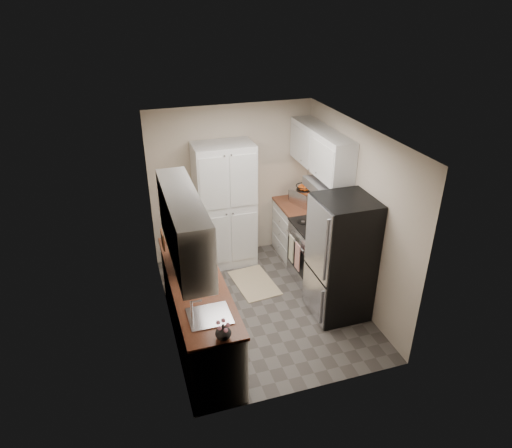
# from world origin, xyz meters

# --- Properties ---
(ground) EXTENTS (3.20, 3.20, 0.00)m
(ground) POSITION_xyz_m (0.00, 0.00, 0.00)
(ground) COLOR #56514C
(ground) RESTS_ON ground
(room_shell) EXTENTS (2.64, 3.24, 2.52)m
(room_shell) POSITION_xyz_m (-0.02, -0.01, 1.63)
(room_shell) COLOR beige
(room_shell) RESTS_ON ground
(pantry_cabinet) EXTENTS (0.90, 0.55, 2.00)m
(pantry_cabinet) POSITION_xyz_m (-0.20, 1.32, 1.00)
(pantry_cabinet) COLOR silver
(pantry_cabinet) RESTS_ON ground
(base_cabinet_left) EXTENTS (0.60, 2.30, 0.88)m
(base_cabinet_left) POSITION_xyz_m (-0.99, -0.43, 0.44)
(base_cabinet_left) COLOR silver
(base_cabinet_left) RESTS_ON ground
(countertop_left) EXTENTS (0.63, 2.33, 0.04)m
(countertop_left) POSITION_xyz_m (-0.99, -0.43, 0.90)
(countertop_left) COLOR brown
(countertop_left) RESTS_ON base_cabinet_left
(base_cabinet_right) EXTENTS (0.60, 0.80, 0.88)m
(base_cabinet_right) POSITION_xyz_m (0.99, 1.19, 0.44)
(base_cabinet_right) COLOR silver
(base_cabinet_right) RESTS_ON ground
(countertop_right) EXTENTS (0.63, 0.83, 0.04)m
(countertop_right) POSITION_xyz_m (0.99, 1.19, 0.90)
(countertop_right) COLOR brown
(countertop_right) RESTS_ON base_cabinet_right
(electric_range) EXTENTS (0.71, 0.78, 1.13)m
(electric_range) POSITION_xyz_m (0.97, 0.39, 0.48)
(electric_range) COLOR #B7B7BC
(electric_range) RESTS_ON ground
(refrigerator) EXTENTS (0.70, 0.72, 1.70)m
(refrigerator) POSITION_xyz_m (0.94, -0.41, 0.85)
(refrigerator) COLOR #B7B7BC
(refrigerator) RESTS_ON ground
(microwave) EXTENTS (0.51, 0.65, 0.32)m
(microwave) POSITION_xyz_m (-0.97, -0.05, 1.08)
(microwave) COLOR #A7A6AB
(microwave) RESTS_ON countertop_left
(wine_bottle) EXTENTS (0.07, 0.07, 0.28)m
(wine_bottle) POSITION_xyz_m (-1.14, 0.54, 1.06)
(wine_bottle) COLOR black
(wine_bottle) RESTS_ON countertop_left
(flower_vase) EXTENTS (0.17, 0.17, 0.17)m
(flower_vase) POSITION_xyz_m (-0.93, -1.52, 1.00)
(flower_vase) COLOR silver
(flower_vase) RESTS_ON countertop_left
(cutting_board) EXTENTS (0.12, 0.24, 0.31)m
(cutting_board) POSITION_xyz_m (-0.85, 0.68, 1.08)
(cutting_board) COLOR #3C8D37
(cutting_board) RESTS_ON countertop_left
(toaster_oven) EXTENTS (0.44, 0.49, 0.24)m
(toaster_oven) POSITION_xyz_m (1.09, 1.19, 1.04)
(toaster_oven) COLOR silver
(toaster_oven) RESTS_ON countertop_right
(fruit_basket) EXTENTS (0.28, 0.28, 0.11)m
(fruit_basket) POSITION_xyz_m (1.08, 1.21, 1.21)
(fruit_basket) COLOR orange
(fruit_basket) RESTS_ON toaster_oven
(kitchen_mat) EXTENTS (0.64, 0.93, 0.01)m
(kitchen_mat) POSITION_xyz_m (0.04, 0.56, 0.01)
(kitchen_mat) COLOR beige
(kitchen_mat) RESTS_ON ground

